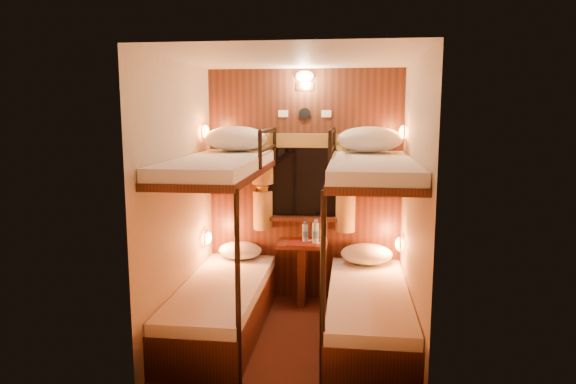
# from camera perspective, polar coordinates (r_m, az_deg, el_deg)

# --- Properties ---
(floor) EXTENTS (2.10, 2.10, 0.00)m
(floor) POSITION_cam_1_polar(r_m,az_deg,el_deg) (4.69, 0.57, -15.91)
(floor) COLOR #35140E
(floor) RESTS_ON ground
(ceiling) EXTENTS (2.10, 2.10, 0.00)m
(ceiling) POSITION_cam_1_polar(r_m,az_deg,el_deg) (4.28, 0.62, 14.68)
(ceiling) COLOR silver
(ceiling) RESTS_ON wall_back
(wall_back) EXTENTS (2.40, 0.00, 2.40)m
(wall_back) POSITION_cam_1_polar(r_m,az_deg,el_deg) (5.36, 1.85, 0.65)
(wall_back) COLOR #C6B293
(wall_back) RESTS_ON floor
(wall_front) EXTENTS (2.40, 0.00, 2.40)m
(wall_front) POSITION_cam_1_polar(r_m,az_deg,el_deg) (3.31, -1.45, -4.56)
(wall_front) COLOR #C6B293
(wall_front) RESTS_ON floor
(wall_left) EXTENTS (0.00, 2.40, 2.40)m
(wall_left) POSITION_cam_1_polar(r_m,az_deg,el_deg) (4.55, -12.03, -1.03)
(wall_left) COLOR #C6B293
(wall_left) RESTS_ON floor
(wall_right) EXTENTS (0.00, 2.40, 2.40)m
(wall_right) POSITION_cam_1_polar(r_m,az_deg,el_deg) (4.33, 13.86, -1.59)
(wall_right) COLOR #C6B293
(wall_right) RESTS_ON floor
(back_panel) EXTENTS (2.00, 0.03, 2.40)m
(back_panel) POSITION_cam_1_polar(r_m,az_deg,el_deg) (5.34, 1.84, 0.63)
(back_panel) COLOR #321A0E
(back_panel) RESTS_ON floor
(bunk_left) EXTENTS (0.72, 1.90, 1.82)m
(bunk_left) POSITION_cam_1_polar(r_m,az_deg,el_deg) (4.66, -7.35, -8.78)
(bunk_left) COLOR #321A0E
(bunk_left) RESTS_ON floor
(bunk_right) EXTENTS (0.72, 1.90, 1.82)m
(bunk_right) POSITION_cam_1_polar(r_m,az_deg,el_deg) (4.53, 8.96, -9.35)
(bunk_right) COLOR #321A0E
(bunk_right) RESTS_ON floor
(window) EXTENTS (1.00, 0.12, 0.79)m
(window) POSITION_cam_1_polar(r_m,az_deg,el_deg) (5.32, 1.81, 0.38)
(window) COLOR black
(window) RESTS_ON back_panel
(curtains) EXTENTS (1.10, 0.22, 1.00)m
(curtains) POSITION_cam_1_polar(r_m,az_deg,el_deg) (5.27, 1.78, 1.21)
(curtains) COLOR olive
(curtains) RESTS_ON back_panel
(back_fixtures) EXTENTS (0.54, 0.09, 0.48)m
(back_fixtures) POSITION_cam_1_polar(r_m,az_deg,el_deg) (5.26, 1.86, 11.92)
(back_fixtures) COLOR black
(back_fixtures) RESTS_ON back_panel
(reading_lamps) EXTENTS (2.00, 0.20, 1.25)m
(reading_lamps) POSITION_cam_1_polar(r_m,az_deg,el_deg) (5.01, 1.49, 0.53)
(reading_lamps) COLOR orange
(reading_lamps) RESTS_ON wall_left
(table) EXTENTS (0.50, 0.34, 0.66)m
(table) POSITION_cam_1_polar(r_m,az_deg,el_deg) (5.34, 1.61, -8.03)
(table) COLOR #5F2215
(table) RESTS_ON floor
(bottle_left) EXTENTS (0.06, 0.06, 0.21)m
(bottle_left) POSITION_cam_1_polar(r_m,az_deg,el_deg) (5.27, 1.91, -4.57)
(bottle_left) COLOR #99BFE5
(bottle_left) RESTS_ON table
(bottle_right) EXTENTS (0.07, 0.07, 0.25)m
(bottle_right) POSITION_cam_1_polar(r_m,az_deg,el_deg) (5.20, 3.08, -4.58)
(bottle_right) COLOR #99BFE5
(bottle_right) RESTS_ON table
(sachet_a) EXTENTS (0.09, 0.08, 0.01)m
(sachet_a) POSITION_cam_1_polar(r_m,az_deg,el_deg) (5.24, 3.17, -5.67)
(sachet_a) COLOR silver
(sachet_a) RESTS_ON table
(sachet_b) EXTENTS (0.10, 0.09, 0.01)m
(sachet_b) POSITION_cam_1_polar(r_m,az_deg,el_deg) (5.32, 2.49, -5.42)
(sachet_b) COLOR silver
(sachet_b) RESTS_ON table
(pillow_lower_left) EXTENTS (0.45, 0.32, 0.18)m
(pillow_lower_left) POSITION_cam_1_polar(r_m,az_deg,el_deg) (5.39, -5.33, -6.46)
(pillow_lower_left) COLOR silver
(pillow_lower_left) RESTS_ON bunk_left
(pillow_lower_right) EXTENTS (0.52, 0.37, 0.20)m
(pillow_lower_right) POSITION_cam_1_polar(r_m,az_deg,el_deg) (5.24, 8.72, -6.83)
(pillow_lower_right) COLOR silver
(pillow_lower_right) RESTS_ON bunk_right
(pillow_upper_left) EXTENTS (0.62, 0.44, 0.24)m
(pillow_upper_left) POSITION_cam_1_polar(r_m,az_deg,el_deg) (5.08, -5.83, 5.93)
(pillow_upper_left) COLOR silver
(pillow_upper_left) RESTS_ON bunk_left
(pillow_upper_right) EXTENTS (0.62, 0.44, 0.24)m
(pillow_upper_right) POSITION_cam_1_polar(r_m,az_deg,el_deg) (4.95, 9.07, 5.79)
(pillow_upper_right) COLOR silver
(pillow_upper_right) RESTS_ON bunk_right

